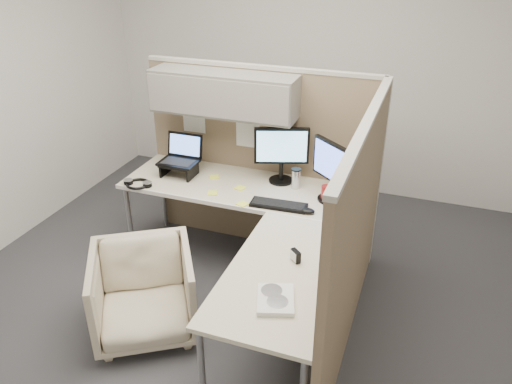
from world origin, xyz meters
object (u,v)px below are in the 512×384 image
(monitor_left, at_px, (282,151))
(keyboard, at_px, (279,205))
(desk, at_px, (253,220))
(office_chair, at_px, (143,289))

(monitor_left, height_order, keyboard, monitor_left)
(desk, relative_size, monitor_left, 4.29)
(desk, xyz_separation_m, keyboard, (0.14, 0.18, 0.05))
(desk, bearing_deg, monitor_left, 87.70)
(office_chair, xyz_separation_m, keyboard, (0.72, 0.80, 0.39))
(monitor_left, bearing_deg, keyboard, -93.84)
(office_chair, distance_m, monitor_left, 1.51)
(desk, xyz_separation_m, office_chair, (-0.59, -0.62, -0.34))
(desk, distance_m, monitor_left, 0.67)
(desk, height_order, office_chair, desk)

